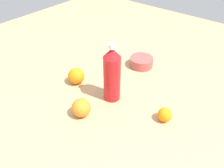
% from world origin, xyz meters
% --- Properties ---
extents(ground_plane, '(2.40, 2.40, 0.00)m').
position_xyz_m(ground_plane, '(0.00, 0.00, 0.00)').
color(ground_plane, tan).
extents(water_bottle, '(0.08, 0.08, 0.28)m').
position_xyz_m(water_bottle, '(0.03, -0.03, 0.13)').
color(water_bottle, red).
rests_on(water_bottle, ground_plane).
extents(orange_0, '(0.08, 0.08, 0.08)m').
position_xyz_m(orange_0, '(-0.18, -0.05, 0.04)').
color(orange_0, orange).
rests_on(orange_0, ground_plane).
extents(orange_1, '(0.08, 0.08, 0.08)m').
position_xyz_m(orange_1, '(0.00, -0.20, 0.04)').
color(orange_1, orange).
rests_on(orange_1, ground_plane).
extents(orange_2, '(0.06, 0.06, 0.06)m').
position_xyz_m(orange_2, '(0.29, 0.00, 0.03)').
color(orange_2, orange).
rests_on(orange_2, ground_plane).
extents(ceramic_bowl, '(0.13, 0.13, 0.05)m').
position_xyz_m(ceramic_bowl, '(-0.01, 0.29, 0.03)').
color(ceramic_bowl, '#B24C47').
rests_on(ceramic_bowl, ground_plane).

